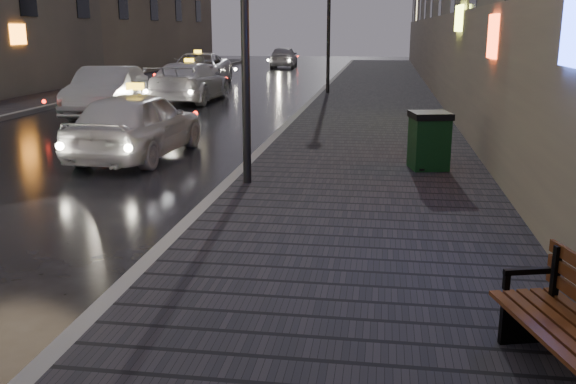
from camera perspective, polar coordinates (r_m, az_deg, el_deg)
name	(u,v)px	position (r m, az deg, el deg)	size (l,w,h in m)	color
sidewalk	(377,98)	(25.74, 7.94, 8.29)	(4.60, 58.00, 0.15)	black
curb	(317,97)	(25.87, 2.56, 8.44)	(0.20, 58.00, 0.15)	slate
sidewalk_far	(76,93)	(28.76, -18.32, 8.34)	(2.40, 58.00, 0.15)	black
curb_far	(105,94)	(28.20, -15.94, 8.41)	(0.20, 58.00, 0.15)	slate
lamp_far	(329,9)	(26.71, 3.65, 15.95)	(0.36, 0.36, 5.28)	black
trash_bin	(429,140)	(12.41, 12.43, 4.53)	(0.84, 0.84, 1.08)	black
taxi_near	(137,124)	(14.32, -13.25, 5.92)	(1.74, 4.32, 1.47)	silver
car_left_mid	(107,91)	(21.62, -15.80, 8.60)	(1.63, 4.68, 1.54)	#A8A8B1
taxi_mid	(190,82)	(25.10, -8.72, 9.65)	(2.09, 5.15, 1.49)	white
taxi_far	(198,69)	(32.18, -7.98, 10.76)	(2.60, 5.64, 1.57)	white
car_far	(284,57)	(46.40, -0.38, 11.92)	(1.76, 4.39, 1.49)	#A7A6AE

